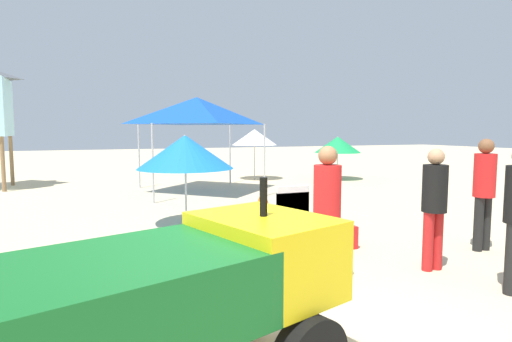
{
  "coord_description": "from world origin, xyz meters",
  "views": [
    {
      "loc": [
        -1.29,
        -3.39,
        1.86
      ],
      "look_at": [
        1.43,
        3.43,
        1.15
      ],
      "focal_mm": 29.46,
      "sensor_mm": 36.0,
      "label": 1
    }
  ],
  "objects_px": {
    "utility_cart": "(170,294)",
    "beach_umbrella_far": "(185,152)",
    "popup_canopy": "(197,111)",
    "lifeguard_near_left": "(484,187)",
    "beach_umbrella_left": "(254,137)",
    "beach_umbrella_mid": "(338,145)",
    "cooler_box": "(336,237)",
    "lifeguard_far_right": "(434,201)",
    "traffic_cone_far": "(263,199)",
    "stacked_plastic_chairs": "(289,218)",
    "lifeguard_near_center": "(327,208)"
  },
  "relations": [
    {
      "from": "beach_umbrella_left",
      "to": "utility_cart",
      "type": "bearing_deg",
      "value": -114.01
    },
    {
      "from": "traffic_cone_far",
      "to": "popup_canopy",
      "type": "bearing_deg",
      "value": 100.86
    },
    {
      "from": "utility_cart",
      "to": "lifeguard_far_right",
      "type": "bearing_deg",
      "value": 21.93
    },
    {
      "from": "utility_cart",
      "to": "beach_umbrella_far",
      "type": "height_order",
      "value": "beach_umbrella_far"
    },
    {
      "from": "beach_umbrella_mid",
      "to": "traffic_cone_far",
      "type": "height_order",
      "value": "beach_umbrella_mid"
    },
    {
      "from": "popup_canopy",
      "to": "beach_umbrella_mid",
      "type": "xyz_separation_m",
      "value": [
        5.72,
        1.22,
        -1.12
      ]
    },
    {
      "from": "beach_umbrella_left",
      "to": "beach_umbrella_mid",
      "type": "height_order",
      "value": "beach_umbrella_left"
    },
    {
      "from": "lifeguard_far_right",
      "to": "cooler_box",
      "type": "bearing_deg",
      "value": 114.56
    },
    {
      "from": "stacked_plastic_chairs",
      "to": "lifeguard_near_center",
      "type": "xyz_separation_m",
      "value": [
        -0.01,
        -1.01,
        0.32
      ]
    },
    {
      "from": "utility_cart",
      "to": "lifeguard_far_right",
      "type": "relative_size",
      "value": 1.72
    },
    {
      "from": "lifeguard_near_left",
      "to": "traffic_cone_far",
      "type": "relative_size",
      "value": 3.08
    },
    {
      "from": "lifeguard_far_right",
      "to": "beach_umbrella_far",
      "type": "distance_m",
      "value": 4.52
    },
    {
      "from": "lifeguard_far_right",
      "to": "popup_canopy",
      "type": "distance_m",
      "value": 8.4
    },
    {
      "from": "beach_umbrella_left",
      "to": "beach_umbrella_far",
      "type": "relative_size",
      "value": 1.03
    },
    {
      "from": "utility_cart",
      "to": "stacked_plastic_chairs",
      "type": "bearing_deg",
      "value": 49.8
    },
    {
      "from": "popup_canopy",
      "to": "lifeguard_near_center",
      "type": "bearing_deg",
      "value": -93.49
    },
    {
      "from": "beach_umbrella_left",
      "to": "beach_umbrella_mid",
      "type": "xyz_separation_m",
      "value": [
        2.93,
        -1.16,
        -0.28
      ]
    },
    {
      "from": "lifeguard_near_left",
      "to": "lifeguard_far_right",
      "type": "distance_m",
      "value": 1.47
    },
    {
      "from": "utility_cart",
      "to": "lifeguard_far_right",
      "type": "xyz_separation_m",
      "value": [
        3.75,
        1.51,
        0.14
      ]
    },
    {
      "from": "stacked_plastic_chairs",
      "to": "popup_canopy",
      "type": "xyz_separation_m",
      "value": [
        0.5,
        7.22,
        1.79
      ]
    },
    {
      "from": "beach_umbrella_far",
      "to": "traffic_cone_far",
      "type": "distance_m",
      "value": 2.51
    },
    {
      "from": "beach_umbrella_mid",
      "to": "cooler_box",
      "type": "xyz_separation_m",
      "value": [
        -5.18,
        -8.02,
        -1.15
      ]
    },
    {
      "from": "beach_umbrella_left",
      "to": "traffic_cone_far",
      "type": "bearing_deg",
      "value": -109.82
    },
    {
      "from": "lifeguard_far_right",
      "to": "traffic_cone_far",
      "type": "relative_size",
      "value": 2.88
    },
    {
      "from": "lifeguard_far_right",
      "to": "popup_canopy",
      "type": "bearing_deg",
      "value": 98.09
    },
    {
      "from": "utility_cart",
      "to": "beach_umbrella_far",
      "type": "xyz_separation_m",
      "value": [
        1.25,
        5.24,
        0.67
      ]
    },
    {
      "from": "lifeguard_far_right",
      "to": "lifeguard_near_left",
      "type": "bearing_deg",
      "value": 16.71
    },
    {
      "from": "utility_cart",
      "to": "traffic_cone_far",
      "type": "bearing_deg",
      "value": 62.24
    },
    {
      "from": "lifeguard_near_center",
      "to": "beach_umbrella_far",
      "type": "xyz_separation_m",
      "value": [
        -0.83,
        3.78,
        0.48
      ]
    },
    {
      "from": "utility_cart",
      "to": "lifeguard_near_center",
      "type": "height_order",
      "value": "lifeguard_near_center"
    },
    {
      "from": "cooler_box",
      "to": "beach_umbrella_left",
      "type": "bearing_deg",
      "value": 76.21
    },
    {
      "from": "beach_umbrella_far",
      "to": "utility_cart",
      "type": "bearing_deg",
      "value": -103.41
    },
    {
      "from": "traffic_cone_far",
      "to": "cooler_box",
      "type": "height_order",
      "value": "traffic_cone_far"
    },
    {
      "from": "utility_cart",
      "to": "stacked_plastic_chairs",
      "type": "xyz_separation_m",
      "value": [
        2.09,
        2.47,
        -0.13
      ]
    },
    {
      "from": "cooler_box",
      "to": "popup_canopy",
      "type": "bearing_deg",
      "value": 94.5
    },
    {
      "from": "stacked_plastic_chairs",
      "to": "cooler_box",
      "type": "xyz_separation_m",
      "value": [
        1.03,
        0.41,
        -0.47
      ]
    },
    {
      "from": "popup_canopy",
      "to": "cooler_box",
      "type": "height_order",
      "value": "popup_canopy"
    },
    {
      "from": "lifeguard_far_right",
      "to": "popup_canopy",
      "type": "relative_size",
      "value": 0.52
    },
    {
      "from": "stacked_plastic_chairs",
      "to": "beach_umbrella_far",
      "type": "relative_size",
      "value": 0.6
    },
    {
      "from": "lifeguard_far_right",
      "to": "beach_umbrella_mid",
      "type": "bearing_deg",
      "value": 64.14
    },
    {
      "from": "lifeguard_near_center",
      "to": "cooler_box",
      "type": "distance_m",
      "value": 1.93
    },
    {
      "from": "lifeguard_near_left",
      "to": "beach_umbrella_far",
      "type": "distance_m",
      "value": 5.14
    },
    {
      "from": "lifeguard_far_right",
      "to": "traffic_cone_far",
      "type": "height_order",
      "value": "lifeguard_far_right"
    },
    {
      "from": "utility_cart",
      "to": "popup_canopy",
      "type": "xyz_separation_m",
      "value": [
        2.59,
        9.69,
        1.66
      ]
    },
    {
      "from": "popup_canopy",
      "to": "beach_umbrella_mid",
      "type": "bearing_deg",
      "value": 12.0
    },
    {
      "from": "beach_umbrella_far",
      "to": "lifeguard_far_right",
      "type": "bearing_deg",
      "value": -56.21
    },
    {
      "from": "lifeguard_far_right",
      "to": "beach_umbrella_mid",
      "type": "relative_size",
      "value": 0.93
    },
    {
      "from": "popup_canopy",
      "to": "beach_umbrella_far",
      "type": "xyz_separation_m",
      "value": [
        -1.34,
        -4.45,
        -0.99
      ]
    },
    {
      "from": "beach_umbrella_left",
      "to": "traffic_cone_far",
      "type": "xyz_separation_m",
      "value": [
        -2.12,
        -5.87,
        -1.32
      ]
    },
    {
      "from": "popup_canopy",
      "to": "lifeguard_near_left",
      "type": "bearing_deg",
      "value": -71.66
    }
  ]
}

